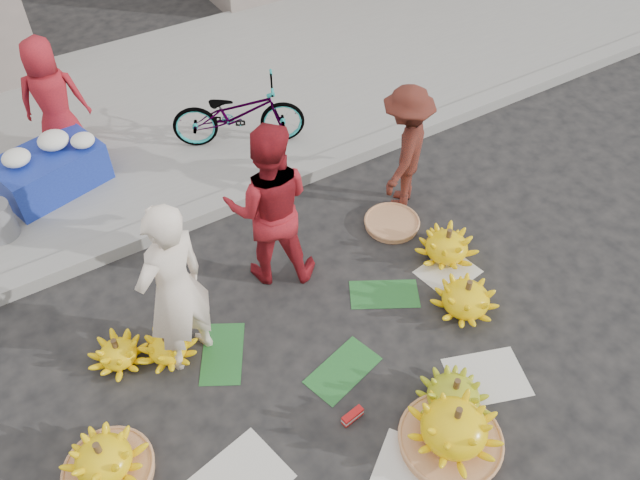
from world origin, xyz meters
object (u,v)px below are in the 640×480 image
banana_bunch_0 (105,462)px  flower_table (50,168)px  banana_bunch_4 (466,297)px  bicycle (238,113)px  vendor_cream (174,290)px

banana_bunch_0 → flower_table: 3.47m
banana_bunch_4 → bicycle: (-0.64, 3.28, 0.35)m
bicycle → banana_bunch_4: bearing=-143.3°
banana_bunch_0 → banana_bunch_4: (3.30, -0.20, -0.03)m
flower_table → banana_bunch_4: bearing=-68.0°
vendor_cream → bicycle: vendor_cream is taller
vendor_cream → bicycle: 2.97m
banana_bunch_4 → bicycle: 3.36m
banana_bunch_4 → flower_table: bearing=127.1°
banana_bunch_0 → vendor_cream: bearing=36.0°
vendor_cream → banana_bunch_4: bearing=139.9°
banana_bunch_0 → bicycle: size_ratio=0.43×
banana_bunch_0 → bicycle: bearing=49.2°
banana_bunch_0 → bicycle: 4.09m
vendor_cream → bicycle: size_ratio=1.12×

